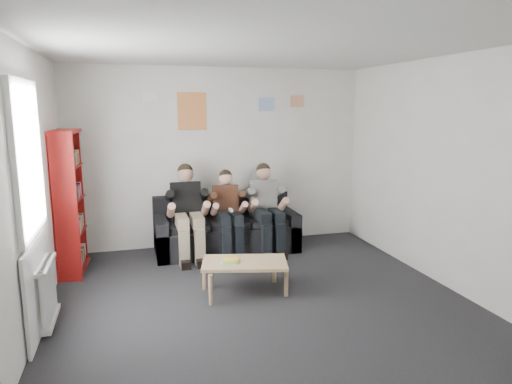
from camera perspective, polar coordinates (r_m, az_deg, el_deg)
room_shell at (r=4.61m, az=1.37°, el=1.04°), size 5.00×5.00×5.00m
sofa at (r=6.84m, az=-3.80°, el=-4.90°), size 2.07×0.85×0.80m
bookshelf at (r=6.29m, az=-22.23°, el=-1.18°), size 0.28×0.83×1.83m
coffee_table at (r=5.27m, az=-1.44°, el=-9.12°), size 0.96×0.53×0.38m
game_cases at (r=5.19m, az=-3.26°, el=-8.67°), size 0.20×0.18×0.04m
person_left at (r=6.47m, az=-8.50°, el=-2.58°), size 0.42×0.89×1.32m
person_middle at (r=6.58m, az=-3.49°, el=-2.62°), size 0.36×0.78×1.22m
person_right at (r=6.71m, az=1.35°, el=-2.10°), size 0.40×0.86×1.29m
radiator at (r=4.95m, az=-24.53°, el=-11.32°), size 0.10×0.64×0.60m
window at (r=4.76m, az=-26.04°, el=-3.70°), size 0.05×1.30×2.36m
poster_large at (r=6.90m, az=-8.00°, el=9.97°), size 0.42×0.01×0.55m
poster_blue at (r=7.14m, az=1.32°, el=10.89°), size 0.25×0.01×0.20m
poster_pink at (r=7.31m, az=5.15°, el=11.24°), size 0.22×0.01×0.18m
poster_sign at (r=6.84m, az=-13.13°, el=11.47°), size 0.20×0.01×0.14m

